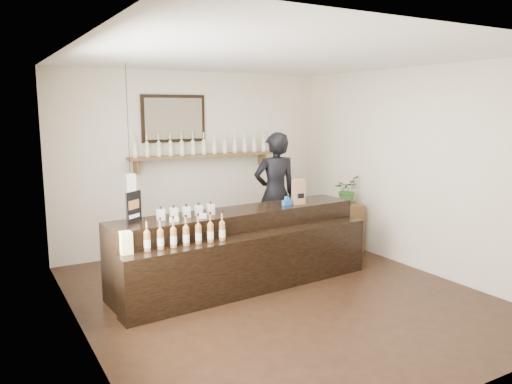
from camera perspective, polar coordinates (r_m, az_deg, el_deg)
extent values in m
plane|color=black|center=(6.17, 2.57, -11.72)|extent=(5.00, 5.00, 0.00)
plane|color=beige|center=(8.01, -7.00, 3.49)|extent=(4.50, 0.00, 4.50)
plane|color=beige|center=(3.97, 22.50, -3.35)|extent=(4.50, 0.00, 4.50)
plane|color=beige|center=(4.99, -19.69, -0.67)|extent=(0.00, 5.00, 5.00)
plane|color=beige|center=(7.26, 17.84, 2.48)|extent=(0.00, 5.00, 5.00)
plane|color=white|center=(5.77, 2.79, 15.14)|extent=(5.00, 5.00, 0.00)
cube|color=brown|center=(7.92, -5.98, 4.16)|extent=(2.40, 0.25, 0.04)
cube|color=brown|center=(7.59, -13.53, 2.81)|extent=(0.04, 0.20, 0.20)
cube|color=brown|center=(8.45, 0.67, 3.73)|extent=(0.04, 0.20, 0.20)
cube|color=black|center=(7.81, -9.41, 8.28)|extent=(1.02, 0.04, 0.72)
cube|color=#4A3E30|center=(7.79, -9.34, 8.28)|extent=(0.92, 0.01, 0.62)
cube|color=white|center=(6.76, -14.16, 0.87)|extent=(0.12, 0.12, 0.28)
cylinder|color=black|center=(6.69, -14.46, 8.04)|extent=(0.01, 0.01, 1.41)
cylinder|color=beige|center=(7.53, -13.69, 4.60)|extent=(0.07, 0.07, 0.20)
cone|color=beige|center=(7.53, -13.72, 5.57)|extent=(0.07, 0.07, 0.05)
cylinder|color=beige|center=(7.52, -13.74, 6.02)|extent=(0.02, 0.02, 0.07)
cylinder|color=gold|center=(7.52, -13.76, 6.38)|extent=(0.03, 0.03, 0.02)
cylinder|color=white|center=(7.54, -13.68, 4.45)|extent=(0.07, 0.07, 0.09)
cylinder|color=beige|center=(7.59, -12.35, 4.69)|extent=(0.07, 0.07, 0.20)
cone|color=beige|center=(7.58, -12.39, 5.64)|extent=(0.07, 0.07, 0.05)
cylinder|color=beige|center=(7.57, -12.41, 6.10)|extent=(0.02, 0.02, 0.07)
cylinder|color=gold|center=(7.57, -12.42, 6.45)|extent=(0.03, 0.03, 0.02)
cylinder|color=white|center=(7.59, -12.35, 4.53)|extent=(0.07, 0.07, 0.09)
cylinder|color=beige|center=(7.64, -11.04, 4.77)|extent=(0.07, 0.07, 0.20)
cone|color=beige|center=(7.64, -11.07, 5.71)|extent=(0.07, 0.07, 0.05)
cylinder|color=beige|center=(7.63, -11.09, 6.16)|extent=(0.02, 0.02, 0.07)
cylinder|color=gold|center=(7.63, -11.10, 6.52)|extent=(0.03, 0.03, 0.02)
cylinder|color=white|center=(7.65, -11.04, 4.61)|extent=(0.07, 0.07, 0.09)
cylinder|color=beige|center=(7.71, -9.75, 4.84)|extent=(0.07, 0.07, 0.20)
cone|color=beige|center=(7.70, -9.78, 5.78)|extent=(0.07, 0.07, 0.05)
cylinder|color=beige|center=(7.69, -9.79, 6.23)|extent=(0.02, 0.02, 0.07)
cylinder|color=gold|center=(7.69, -9.80, 6.58)|extent=(0.03, 0.03, 0.02)
cylinder|color=white|center=(7.71, -9.74, 4.69)|extent=(0.07, 0.07, 0.09)
cylinder|color=beige|center=(7.77, -8.48, 4.91)|extent=(0.07, 0.07, 0.20)
cone|color=beige|center=(7.76, -8.50, 5.85)|extent=(0.07, 0.07, 0.05)
cylinder|color=beige|center=(7.76, -8.51, 6.29)|extent=(0.02, 0.02, 0.07)
cylinder|color=gold|center=(7.76, -8.52, 6.63)|extent=(0.03, 0.03, 0.02)
cylinder|color=white|center=(7.77, -8.47, 4.76)|extent=(0.07, 0.07, 0.09)
cylinder|color=beige|center=(7.84, -7.23, 4.98)|extent=(0.07, 0.07, 0.20)
cone|color=beige|center=(7.83, -7.25, 5.91)|extent=(0.07, 0.07, 0.05)
cylinder|color=beige|center=(7.83, -7.25, 6.34)|extent=(0.02, 0.02, 0.07)
cylinder|color=gold|center=(7.82, -7.26, 6.69)|extent=(0.03, 0.03, 0.02)
cylinder|color=white|center=(7.84, -7.22, 4.83)|extent=(0.07, 0.07, 0.09)
cylinder|color=beige|center=(7.91, -6.00, 5.04)|extent=(0.07, 0.07, 0.20)
cone|color=beige|center=(7.90, -6.01, 5.96)|extent=(0.07, 0.07, 0.05)
cylinder|color=beige|center=(7.90, -6.02, 6.40)|extent=(0.02, 0.02, 0.07)
cylinder|color=gold|center=(7.90, -6.03, 6.74)|extent=(0.03, 0.03, 0.02)
cylinder|color=white|center=(7.91, -5.99, 4.90)|extent=(0.07, 0.07, 0.09)
cylinder|color=beige|center=(7.99, -4.79, 5.11)|extent=(0.07, 0.07, 0.20)
cone|color=beige|center=(7.98, -4.80, 6.01)|extent=(0.07, 0.07, 0.05)
cylinder|color=beige|center=(7.98, -4.81, 6.45)|extent=(0.02, 0.02, 0.07)
cylinder|color=gold|center=(7.97, -4.81, 6.78)|extent=(0.03, 0.03, 0.02)
cylinder|color=white|center=(7.99, -4.79, 4.96)|extent=(0.07, 0.07, 0.09)
cylinder|color=beige|center=(8.07, -3.61, 5.16)|extent=(0.07, 0.07, 0.20)
cone|color=beige|center=(8.06, -3.62, 6.06)|extent=(0.07, 0.07, 0.05)
cylinder|color=beige|center=(8.05, -3.62, 6.49)|extent=(0.02, 0.02, 0.07)
cylinder|color=gold|center=(8.05, -3.62, 6.82)|extent=(0.03, 0.03, 0.02)
cylinder|color=white|center=(8.07, -3.61, 5.02)|extent=(0.07, 0.07, 0.09)
cylinder|color=beige|center=(8.15, -2.45, 5.22)|extent=(0.07, 0.07, 0.20)
cone|color=beige|center=(8.14, -2.45, 6.11)|extent=(0.07, 0.07, 0.05)
cylinder|color=beige|center=(8.14, -2.46, 6.53)|extent=(0.02, 0.02, 0.07)
cylinder|color=gold|center=(8.13, -2.46, 6.86)|extent=(0.03, 0.03, 0.02)
cylinder|color=white|center=(8.15, -2.45, 5.07)|extent=(0.07, 0.07, 0.09)
cylinder|color=beige|center=(8.24, -1.31, 5.27)|extent=(0.07, 0.07, 0.20)
cone|color=beige|center=(8.23, -1.31, 6.15)|extent=(0.07, 0.07, 0.05)
cylinder|color=beige|center=(8.22, -1.32, 6.57)|extent=(0.02, 0.02, 0.07)
cylinder|color=gold|center=(8.22, -1.32, 6.90)|extent=(0.03, 0.03, 0.02)
cylinder|color=white|center=(8.24, -1.31, 5.13)|extent=(0.07, 0.07, 0.09)
cylinder|color=beige|center=(8.32, -0.20, 5.32)|extent=(0.07, 0.07, 0.20)
cone|color=beige|center=(8.32, -0.20, 6.19)|extent=(0.07, 0.07, 0.05)
cylinder|color=beige|center=(8.31, -0.20, 6.60)|extent=(0.02, 0.02, 0.07)
cylinder|color=gold|center=(8.31, -0.20, 6.93)|extent=(0.03, 0.03, 0.02)
cylinder|color=white|center=(8.33, -0.20, 5.18)|extent=(0.07, 0.07, 0.09)
cylinder|color=beige|center=(8.42, 0.89, 5.36)|extent=(0.07, 0.07, 0.20)
cone|color=beige|center=(8.41, 0.89, 6.23)|extent=(0.07, 0.07, 0.05)
cylinder|color=beige|center=(8.40, 0.89, 6.63)|extent=(0.02, 0.02, 0.07)
cylinder|color=gold|center=(8.40, 0.90, 6.95)|extent=(0.03, 0.03, 0.02)
cylinder|color=white|center=(8.42, 0.89, 5.22)|extent=(0.07, 0.07, 0.09)
cube|color=black|center=(6.51, -2.03, -6.17)|extent=(3.42, 0.83, 0.95)
cube|color=black|center=(6.16, -0.06, -8.18)|extent=(3.40, 0.54, 0.72)
cube|color=white|center=(5.81, -9.33, -3.12)|extent=(0.10, 0.04, 0.05)
cube|color=white|center=(5.94, -6.18, -2.77)|extent=(0.10, 0.04, 0.05)
cube|color=#E2DC8A|center=(5.47, -14.62, -6.24)|extent=(0.12, 0.12, 0.12)
cube|color=#E2DC8A|center=(5.44, -14.67, -5.03)|extent=(0.12, 0.12, 0.12)
cube|color=beige|center=(5.93, -10.82, -2.54)|extent=(0.08, 0.08, 0.13)
cube|color=beige|center=(5.89, -10.67, -2.62)|extent=(0.07, 0.00, 0.06)
cylinder|color=black|center=(5.91, -10.84, -1.78)|extent=(0.02, 0.02, 0.03)
cube|color=beige|center=(5.98, -9.38, -2.39)|extent=(0.08, 0.08, 0.13)
cube|color=beige|center=(5.94, -9.22, -2.47)|extent=(0.07, 0.00, 0.06)
cylinder|color=black|center=(5.97, -9.40, -1.64)|extent=(0.02, 0.02, 0.03)
cube|color=beige|center=(6.04, -7.96, -2.24)|extent=(0.08, 0.08, 0.13)
cube|color=beige|center=(6.00, -7.80, -2.32)|extent=(0.07, 0.00, 0.06)
cylinder|color=black|center=(6.02, -7.98, -1.50)|extent=(0.02, 0.02, 0.03)
cube|color=beige|center=(6.10, -6.57, -2.10)|extent=(0.08, 0.08, 0.13)
cube|color=beige|center=(6.06, -6.40, -2.17)|extent=(0.07, 0.00, 0.06)
cylinder|color=black|center=(6.08, -6.58, -1.36)|extent=(0.02, 0.02, 0.03)
cube|color=beige|center=(6.16, -5.21, -1.95)|extent=(0.08, 0.08, 0.13)
cube|color=beige|center=(6.12, -5.03, -2.03)|extent=(0.07, 0.00, 0.06)
cylinder|color=black|center=(6.15, -5.22, -1.23)|extent=(0.02, 0.02, 0.03)
cylinder|color=#9E6435|center=(5.52, -12.33, -5.56)|extent=(0.07, 0.07, 0.20)
cone|color=#9E6435|center=(5.48, -12.38, -4.28)|extent=(0.07, 0.07, 0.05)
cylinder|color=#9E6435|center=(5.47, -12.40, -3.67)|extent=(0.02, 0.02, 0.07)
cylinder|color=black|center=(5.46, -12.42, -3.19)|extent=(0.03, 0.03, 0.02)
cylinder|color=white|center=(5.52, -12.32, -5.76)|extent=(0.07, 0.07, 0.09)
cylinder|color=#9E6435|center=(5.56, -10.86, -5.39)|extent=(0.07, 0.07, 0.20)
cone|color=#9E6435|center=(5.53, -10.90, -4.11)|extent=(0.07, 0.07, 0.05)
cylinder|color=#9E6435|center=(5.52, -10.92, -3.51)|extent=(0.02, 0.02, 0.07)
cylinder|color=black|center=(5.51, -10.94, -3.03)|extent=(0.03, 0.03, 0.02)
cylinder|color=white|center=(5.57, -10.85, -5.59)|extent=(0.07, 0.07, 0.09)
cylinder|color=#9E6435|center=(5.61, -9.41, -5.21)|extent=(0.07, 0.07, 0.20)
cone|color=#9E6435|center=(5.58, -9.45, -3.95)|extent=(0.07, 0.07, 0.05)
cylinder|color=#9E6435|center=(5.56, -9.46, -3.35)|extent=(0.02, 0.02, 0.07)
cylinder|color=black|center=(5.55, -9.48, -2.88)|extent=(0.03, 0.03, 0.02)
cylinder|color=white|center=(5.61, -9.41, -5.41)|extent=(0.07, 0.07, 0.09)
cylinder|color=#9E6435|center=(5.66, -7.99, -5.04)|extent=(0.07, 0.07, 0.20)
cone|color=#9E6435|center=(5.63, -8.02, -3.79)|extent=(0.07, 0.07, 0.05)
cylinder|color=#9E6435|center=(5.62, -8.03, -3.19)|extent=(0.02, 0.02, 0.07)
cylinder|color=black|center=(5.61, -8.04, -2.72)|extent=(0.03, 0.03, 0.02)
cylinder|color=white|center=(5.67, -7.98, -5.24)|extent=(0.07, 0.07, 0.09)
cylinder|color=#9E6435|center=(5.72, -6.60, -4.87)|extent=(0.07, 0.07, 0.20)
cone|color=#9E6435|center=(5.69, -6.62, -3.63)|extent=(0.07, 0.07, 0.05)
cylinder|color=#9E6435|center=(5.67, -6.63, -3.04)|extent=(0.02, 0.02, 0.07)
cylinder|color=black|center=(5.66, -6.64, -2.57)|extent=(0.03, 0.03, 0.02)
cylinder|color=white|center=(5.72, -6.59, -5.06)|extent=(0.07, 0.07, 0.09)
cylinder|color=#9E6435|center=(5.77, -5.23, -4.69)|extent=(0.07, 0.07, 0.20)
cone|color=#9E6435|center=(5.74, -5.25, -3.47)|extent=(0.07, 0.07, 0.05)
cylinder|color=#9E6435|center=(5.73, -5.26, -2.88)|extent=(0.02, 0.02, 0.07)
cylinder|color=black|center=(5.72, -5.27, -2.42)|extent=(0.03, 0.03, 0.02)
cylinder|color=white|center=(5.78, -5.23, -4.89)|extent=(0.07, 0.07, 0.09)
cylinder|color=#9E6435|center=(5.84, -3.89, -4.52)|extent=(0.07, 0.07, 0.20)
cone|color=#9E6435|center=(5.81, -3.91, -3.31)|extent=(0.07, 0.07, 0.05)
cylinder|color=#9E6435|center=(5.79, -3.91, -2.73)|extent=(0.02, 0.02, 0.07)
cylinder|color=black|center=(5.78, -3.92, -2.27)|extent=(0.03, 0.03, 0.02)
cylinder|color=white|center=(5.84, -3.89, -4.72)|extent=(0.07, 0.07, 0.09)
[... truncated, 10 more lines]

